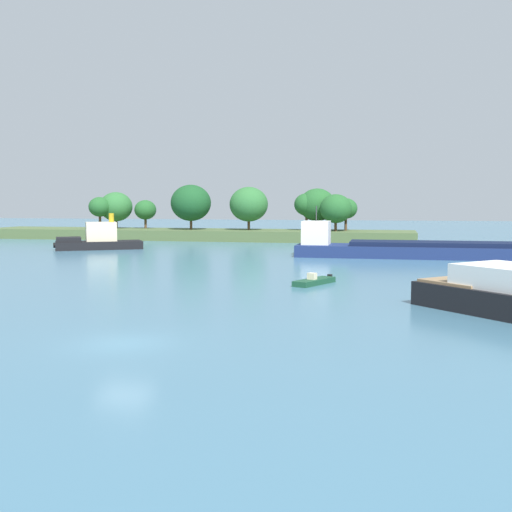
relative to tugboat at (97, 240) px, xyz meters
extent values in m
plane|color=teal|center=(27.74, -51.22, -1.23)|extent=(400.00, 400.00, 0.00)
cube|color=#4C6038|center=(5.45, 24.17, -0.37)|extent=(75.19, 11.31, 1.73)
cylinder|color=#513823|center=(-11.64, 23.66, 1.66)|extent=(0.44, 0.44, 2.32)
ellipsoid|color=#235B28|center=(-11.64, 23.66, 4.38)|extent=(3.89, 3.89, 3.50)
cylinder|color=#513823|center=(-9.73, 26.23, 1.27)|extent=(0.44, 0.44, 1.54)
ellipsoid|color=#2D6B33|center=(-9.73, 26.23, 4.39)|extent=(5.87, 5.87, 5.28)
cylinder|color=#513823|center=(-4.23, 26.63, 1.38)|extent=(0.44, 0.44, 1.78)
ellipsoid|color=#235B28|center=(-4.23, 26.63, 3.83)|extent=(3.90, 3.90, 3.51)
cylinder|color=#513823|center=(5.48, 23.45, 1.41)|extent=(0.44, 0.44, 1.83)
ellipsoid|color=#194C23|center=(5.48, 23.45, 5.08)|extent=(6.89, 6.89, 6.20)
cylinder|color=#513823|center=(15.49, 24.23, 1.37)|extent=(0.44, 0.44, 1.75)
ellipsoid|color=#2D6B33|center=(15.49, 24.23, 4.85)|extent=(6.49, 6.49, 5.84)
cylinder|color=#513823|center=(25.13, 25.71, 1.82)|extent=(0.44, 0.44, 2.65)
ellipsoid|color=#235B28|center=(25.13, 25.71, 4.82)|extent=(4.18, 4.18, 3.76)
cylinder|color=#513823|center=(26.82, 26.38, 1.40)|extent=(0.44, 0.44, 1.80)
ellipsoid|color=#235B28|center=(26.82, 26.38, 4.75)|extent=(6.12, 6.12, 5.50)
cylinder|color=#513823|center=(30.29, 22.74, 1.29)|extent=(0.44, 0.44, 1.58)
ellipsoid|color=#235B28|center=(30.29, 22.74, 4.15)|extent=(5.18, 5.18, 4.67)
cylinder|color=#513823|center=(31.67, 26.05, 1.57)|extent=(0.44, 0.44, 2.14)
ellipsoid|color=#235B28|center=(31.67, 26.05, 4.15)|extent=(3.79, 3.79, 3.41)
cube|color=black|center=(0.20, 0.12, -0.68)|extent=(11.96, 9.48, 1.10)
cube|color=black|center=(-3.23, -1.94, 0.17)|extent=(4.69, 4.89, 0.60)
cube|color=beige|center=(0.45, 0.27, 1.17)|extent=(4.84, 4.40, 2.60)
cylinder|color=gold|center=(1.67, 1.00, 3.07)|extent=(0.70, 0.70, 1.20)
cylinder|color=black|center=(-4.79, -2.87, -0.57)|extent=(0.62, 0.75, 0.70)
cube|color=navy|center=(44.19, -3.49, -0.55)|extent=(31.99, 6.38, 1.36)
cube|color=#0F1834|center=(45.69, -3.47, 0.38)|extent=(22.40, 5.38, 0.50)
cube|color=white|center=(30.42, -3.60, 1.53)|extent=(3.23, 3.39, 2.80)
cylinder|color=#333338|center=(30.42, -3.60, 3.83)|extent=(0.12, 0.12, 1.80)
cube|color=#19472D|center=(33.51, -29.40, -1.02)|extent=(2.97, 4.59, 0.42)
cube|color=beige|center=(33.38, -29.71, -0.56)|extent=(0.78, 0.71, 0.50)
cube|color=black|center=(34.49, -27.22, -0.95)|extent=(0.41, 0.39, 0.56)
cube|color=#937551|center=(44.03, -37.19, 0.30)|extent=(6.21, 6.20, 0.16)
camera|label=1|loc=(39.43, -76.11, 5.06)|focal=42.74mm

